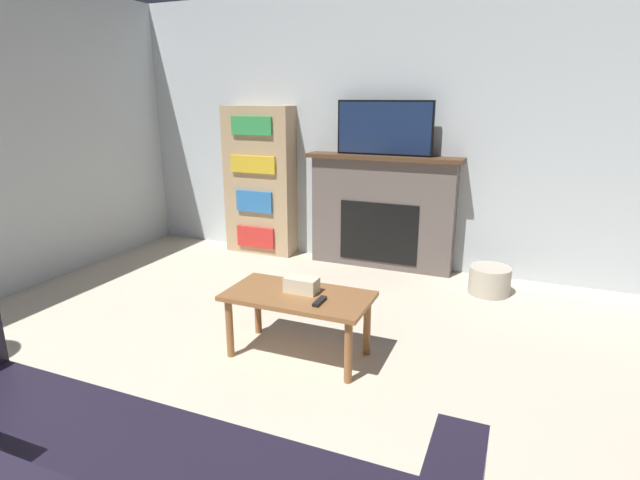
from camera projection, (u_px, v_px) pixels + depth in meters
wall_back at (394, 133)px, 4.94m from camera, size 6.73×0.06×2.70m
fireplace at (382, 212)px, 5.04m from camera, size 1.55×0.28×1.14m
tv at (384, 128)px, 4.80m from camera, size 0.95×0.03×0.52m
coffee_table at (298, 303)px, 3.30m from camera, size 0.96×0.50×0.45m
tissue_box at (302, 285)px, 3.30m from camera, size 0.22×0.12×0.10m
remote_control at (320, 301)px, 3.14m from camera, size 0.04×0.15×0.02m
bookshelf at (260, 181)px, 5.47m from camera, size 0.78×0.29×1.61m
storage_basket at (489, 280)px, 4.44m from camera, size 0.36×0.36×0.25m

